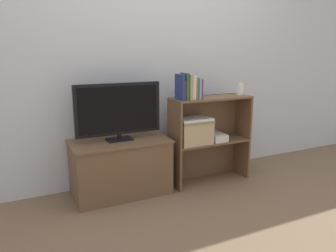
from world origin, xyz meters
name	(u,v)px	position (x,y,z in m)	size (l,w,h in m)	color
ground_plane	(174,193)	(0.00, 0.00, 0.00)	(16.00, 16.00, 0.00)	brown
wall_back	(152,59)	(0.00, 0.49, 1.20)	(10.00, 0.05, 2.40)	silver
tv_stand	(120,167)	(-0.43, 0.23, 0.25)	(0.87, 0.48, 0.50)	brown
tv	(119,110)	(-0.43, 0.23, 0.77)	(0.76, 0.14, 0.51)	black
bookshelf_lower_tier	(207,154)	(0.46, 0.19, 0.26)	(0.80, 0.27, 0.42)	brown
bookshelf_upper_tier	(208,112)	(0.46, 0.19, 0.69)	(0.80, 0.27, 0.43)	brown
book_navy	(180,87)	(0.10, 0.10, 0.96)	(0.02, 0.16, 0.23)	navy
book_maroon	(182,90)	(0.12, 0.10, 0.93)	(0.02, 0.13, 0.18)	maroon
book_forest	(184,86)	(0.15, 0.10, 0.97)	(0.03, 0.14, 0.24)	#286638
book_tan	(188,87)	(0.18, 0.10, 0.96)	(0.03, 0.16, 0.23)	tan
book_ivory	(191,87)	(0.22, 0.10, 0.95)	(0.03, 0.13, 0.21)	silver
book_olive	(194,88)	(0.25, 0.10, 0.95)	(0.02, 0.12, 0.20)	olive
book_skyblue	(197,88)	(0.27, 0.10, 0.95)	(0.02, 0.15, 0.20)	#709ECC
book_plum	(199,89)	(0.30, 0.10, 0.94)	(0.02, 0.12, 0.18)	#6B2D66
baby_monitor	(240,89)	(0.80, 0.14, 0.90)	(0.05, 0.04, 0.14)	white
storage_basket_left	(193,131)	(0.26, 0.12, 0.54)	(0.33, 0.24, 0.23)	tan
laptop	(194,119)	(0.26, 0.12, 0.65)	(0.32, 0.22, 0.02)	white
magazine_stack	(216,137)	(0.52, 0.12, 0.45)	(0.15, 0.22, 0.07)	silver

